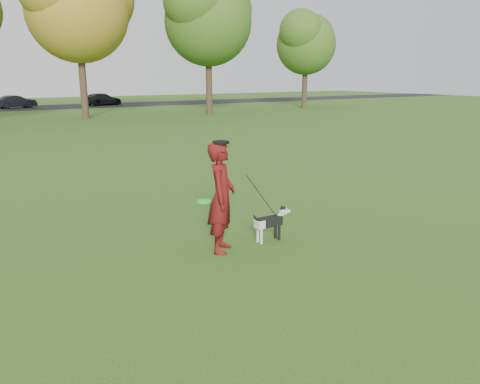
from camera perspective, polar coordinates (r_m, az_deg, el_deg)
ground at (r=8.87m, az=-1.44°, el=-5.54°), size 120.00×120.00×0.00m
road at (r=47.49m, az=-27.03°, el=9.03°), size 120.00×7.00×0.02m
man at (r=7.94m, az=-2.27°, el=-0.68°), size 0.80×0.83×1.91m
dog at (r=8.61m, az=3.87°, el=-3.47°), size 0.83×0.17×0.63m
car_mid at (r=47.58m, az=-25.65°, el=9.89°), size 3.64×2.13×1.13m
car_right at (r=49.09m, az=-16.44°, el=10.80°), size 4.34×2.89×1.17m
man_held_items at (r=8.19m, az=1.59°, el=0.32°), size 1.68×0.41×1.50m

